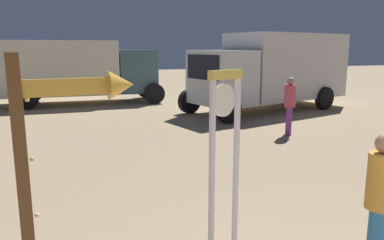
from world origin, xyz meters
The scene contains 6 objects.
standing_clock centered at (-0.79, 2.33, 1.36)m, with size 0.48×0.29×2.24m.
arrow_sign centered at (-2.47, 1.85, 1.63)m, with size 1.00×0.27×2.43m.
person_near_clock centered at (0.70, 1.57, 0.89)m, with size 0.31×0.31×1.59m.
person_distant centered at (3.59, 7.66, 0.92)m, with size 0.32×0.32×1.65m.
box_truck_near centered at (-2.00, 15.96, 1.54)m, with size 7.18×2.60×2.76m.
box_truck_far centered at (5.53, 11.74, 1.64)m, with size 7.33×4.19×3.01m.
Camera 1 is at (-2.42, -1.32, 2.47)m, focal length 34.79 mm.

